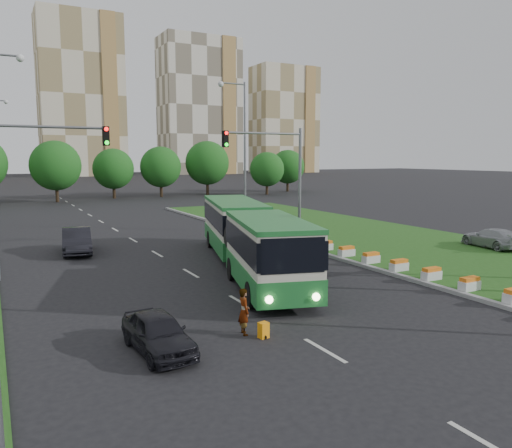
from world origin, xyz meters
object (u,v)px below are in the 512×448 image
traffic_mast_left (28,172)px  articulated_bus (243,236)px  pedestrian (244,311)px  shopping_trolley (263,330)px  traffic_mast_median (279,168)px  car_left_far (77,241)px  car_left_near (158,333)px  car_median (492,238)px

traffic_mast_left → articulated_bus: (10.36, -3.27, -3.55)m
pedestrian → shopping_trolley: (0.42, -0.63, -0.55)m
traffic_mast_median → traffic_mast_left: bearing=-176.2°
articulated_bus → pedestrian: articulated_bus is taller
articulated_bus → shopping_trolley: size_ratio=32.86×
car_left_far → pedestrian: size_ratio=2.98×
car_left_far → shopping_trolley: 19.06m
articulated_bus → car_left_near: size_ratio=4.81×
articulated_bus → car_median: size_ratio=4.06×
car_left_near → shopping_trolley: size_ratio=6.83×
traffic_mast_median → car_left_far: 13.83m
articulated_bus → shopping_trolley: articulated_bus is taller
articulated_bus → shopping_trolley: (-4.17, -9.84, -1.53)m
car_median → pedestrian: (-21.61, -6.46, 0.03)m
traffic_mast_median → traffic_mast_left: 15.19m
traffic_mast_left → pedestrian: bearing=-65.2°
traffic_mast_median → shopping_trolley: (-8.97, -14.12, -5.08)m
traffic_mast_median → pedestrian: 17.05m
traffic_mast_median → traffic_mast_left: size_ratio=1.00×
traffic_mast_median → car_left_far: size_ratio=1.64×
traffic_mast_median → car_left_near: size_ratio=2.15×
car_left_far → traffic_mast_median: bearing=-13.4°
traffic_mast_left → articulated_bus: size_ratio=0.45×
car_median → shopping_trolley: car_median is taller
pedestrian → shopping_trolley: bearing=-137.4°
pedestrian → traffic_mast_median: bearing=-25.9°
car_left_near → pedestrian: size_ratio=2.28×
traffic_mast_median → car_median: size_ratio=1.81×
car_median → shopping_trolley: bearing=26.5°
car_median → pedestrian: pedestrian is taller
car_left_near → shopping_trolley: bearing=-11.3°
traffic_mast_left → car_median: size_ratio=1.81×
traffic_mast_median → articulated_bus: size_ratio=0.45×
articulated_bus → pedestrian: (-4.59, -9.21, -0.99)m
traffic_mast_median → pedestrian: (-9.39, -13.49, -4.53)m
car_left_near → car_left_far: bearing=85.8°
traffic_mast_left → car_left_far: traffic_mast_left is taller
car_left_near → shopping_trolley: 3.57m
car_left_far → car_median: bearing=-18.1°
pedestrian → car_left_near: bearing=101.5°
car_left_far → pedestrian: bearing=-73.7°
car_left_near → car_left_far: size_ratio=0.76×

